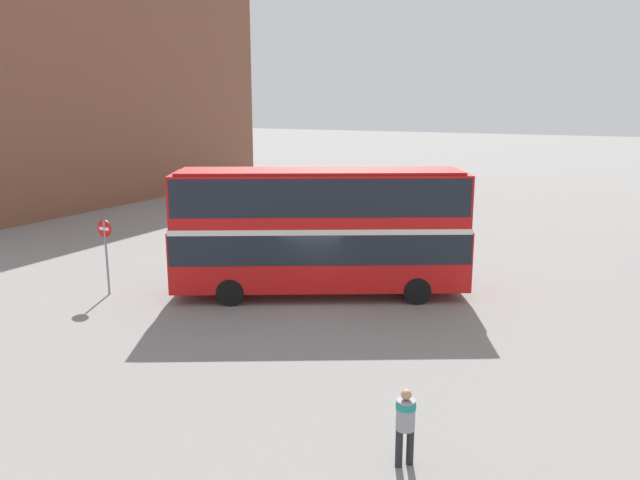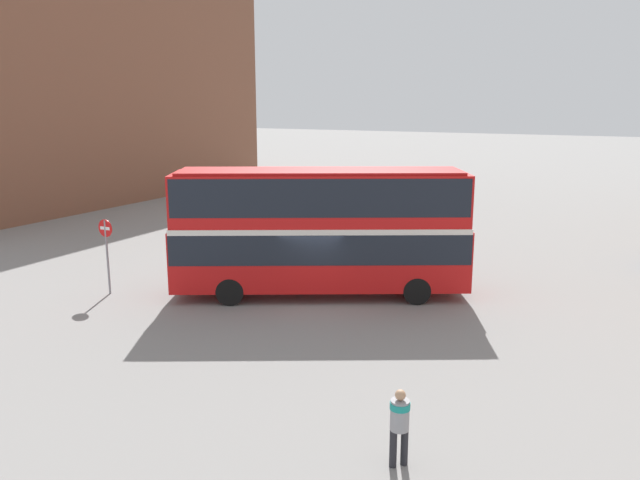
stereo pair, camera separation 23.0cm
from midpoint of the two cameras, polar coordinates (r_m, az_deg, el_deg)
ground_plane at (r=22.55m, az=-0.27°, el=-5.45°), size 240.00×240.00×0.00m
building_row_left at (r=49.12m, az=-21.55°, el=14.09°), size 11.17×31.13×17.95m
double_decker_bus at (r=22.38m, az=0.30°, el=1.40°), size 10.45×7.14×4.62m
pedestrian_foreground at (r=12.62m, az=7.83°, el=-15.96°), size 0.56×0.56×1.61m
no_entry_sign at (r=23.98m, az=-18.68°, el=-0.37°), size 0.65×0.08×2.80m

